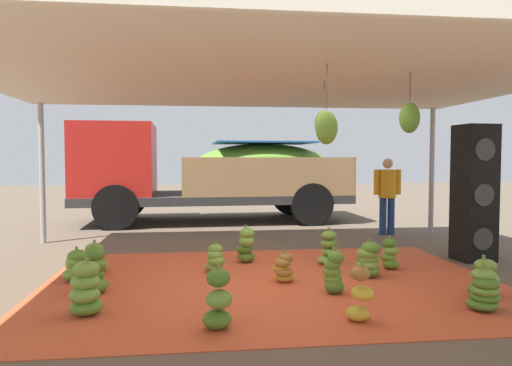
# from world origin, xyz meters

# --- Properties ---
(ground_plane) EXTENTS (40.00, 40.00, 0.00)m
(ground_plane) POSITION_xyz_m (0.00, 3.00, 0.00)
(ground_plane) COLOR brown
(tarp_orange) EXTENTS (5.72, 4.13, 0.01)m
(tarp_orange) POSITION_xyz_m (0.00, 0.00, 0.01)
(tarp_orange) COLOR #D1512D
(tarp_orange) RESTS_ON ground
(tent_canopy) EXTENTS (8.00, 7.00, 2.65)m
(tent_canopy) POSITION_xyz_m (0.02, -0.09, 2.57)
(tent_canopy) COLOR #9EA0A5
(tent_canopy) RESTS_ON ground
(banana_bunch_0) EXTENTS (0.34, 0.35, 0.42)m
(banana_bunch_0) POSITION_xyz_m (0.15, 0.00, 0.18)
(banana_bunch_0) COLOR gold
(banana_bunch_0) RESTS_ON tarp_orange
(banana_bunch_1) EXTENTS (0.44, 0.44, 0.44)m
(banana_bunch_1) POSITION_xyz_m (-2.47, 0.37, 0.20)
(banana_bunch_1) COLOR #60932D
(banana_bunch_1) RESTS_ON tarp_orange
(banana_bunch_2) EXTENTS (0.42, 0.38, 0.55)m
(banana_bunch_2) POSITION_xyz_m (0.98, 0.90, 0.24)
(banana_bunch_2) COLOR #75A83D
(banana_bunch_2) RESTS_ON tarp_orange
(banana_bunch_3) EXTENTS (0.35, 0.36, 0.59)m
(banana_bunch_3) POSITION_xyz_m (-0.74, -1.55, 0.26)
(banana_bunch_3) COLOR #477523
(banana_bunch_3) RESTS_ON tarp_orange
(banana_bunch_4) EXTENTS (0.37, 0.38, 0.43)m
(banana_bunch_4) POSITION_xyz_m (-0.70, 0.63, 0.19)
(banana_bunch_4) COLOR #6B9E38
(banana_bunch_4) RESTS_ON tarp_orange
(banana_bunch_5) EXTENTS (0.37, 0.39, 0.57)m
(banana_bunch_5) POSITION_xyz_m (-0.22, 1.16, 0.26)
(banana_bunch_5) COLOR #477523
(banana_bunch_5) RESTS_ON tarp_orange
(banana_bunch_6) EXTENTS (0.41, 0.40, 0.45)m
(banana_bunch_6) POSITION_xyz_m (-2.34, 0.80, 0.20)
(banana_bunch_6) COLOR #75A83D
(banana_bunch_6) RESTS_ON tarp_orange
(banana_bunch_7) EXTENTS (0.34, 0.34, 0.59)m
(banana_bunch_7) POSITION_xyz_m (0.62, -1.51, 0.25)
(banana_bunch_7) COLOR gold
(banana_bunch_7) RESTS_ON tarp_orange
(banana_bunch_8) EXTENTS (0.37, 0.37, 0.47)m
(banana_bunch_8) POSITION_xyz_m (2.29, -0.89, 0.21)
(banana_bunch_8) COLOR #518428
(banana_bunch_8) RESTS_ON tarp_orange
(banana_bunch_9) EXTENTS (0.44, 0.44, 0.48)m
(banana_bunch_9) POSITION_xyz_m (2.00, -1.35, 0.21)
(banana_bunch_9) COLOR #477523
(banana_bunch_9) RESTS_ON tarp_orange
(banana_bunch_10) EXTENTS (0.44, 0.46, 0.57)m
(banana_bunch_10) POSITION_xyz_m (-2.05, -1.00, 0.26)
(banana_bunch_10) COLOR #518428
(banana_bunch_10) RESTS_ON tarp_orange
(banana_bunch_11) EXTENTS (0.41, 0.41, 0.50)m
(banana_bunch_11) POSITION_xyz_m (1.31, 0.13, 0.23)
(banana_bunch_11) COLOR #518428
(banana_bunch_11) RESTS_ON tarp_orange
(banana_bunch_12) EXTENTS (0.45, 0.43, 0.57)m
(banana_bunch_12) POSITION_xyz_m (-2.14, -0.20, 0.26)
(banana_bunch_12) COLOR #518428
(banana_bunch_12) RESTS_ON tarp_orange
(banana_bunch_13) EXTENTS (0.33, 0.35, 0.54)m
(banana_bunch_13) POSITION_xyz_m (0.63, -0.55, 0.24)
(banana_bunch_13) COLOR #477523
(banana_bunch_13) RESTS_ON tarp_orange
(banana_bunch_14) EXTENTS (0.33, 0.34, 0.48)m
(banana_bunch_14) POSITION_xyz_m (1.76, 0.51, 0.21)
(banana_bunch_14) COLOR #518428
(banana_bunch_14) RESTS_ON tarp_orange
(cargo_truck_main) EXTENTS (6.65, 2.70, 2.40)m
(cargo_truck_main) POSITION_xyz_m (-0.73, 6.01, 1.25)
(cargo_truck_main) COLOR #2D2D2D
(cargo_truck_main) RESTS_ON ground
(worker_0) EXTENTS (0.58, 0.35, 1.58)m
(worker_0) POSITION_xyz_m (2.93, 3.46, 0.92)
(worker_0) COLOR navy
(worker_0) RESTS_ON ground
(speaker_stack) EXTENTS (0.57, 0.55, 2.09)m
(speaker_stack) POSITION_xyz_m (3.29, 0.95, 1.05)
(speaker_stack) COLOR black
(speaker_stack) RESTS_ON ground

